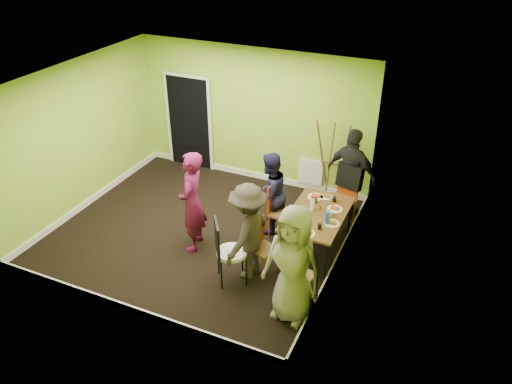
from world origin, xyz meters
TOP-DOWN VIEW (x-y plane):
  - ground at (0.00, 0.00)m, footprint 5.00×5.00m
  - room_walls at (-0.02, 0.04)m, footprint 5.04×4.54m
  - dining_table at (2.05, 0.27)m, footprint 0.90×1.50m
  - chair_left_far at (1.30, 0.46)m, footprint 0.46×0.45m
  - chair_left_near at (1.39, -0.54)m, footprint 0.47×0.47m
  - chair_back_end at (2.26, 1.38)m, footprint 0.60×0.66m
  - chair_front_end at (2.18, -1.05)m, footprint 0.47×0.47m
  - chair_bentwood at (1.04, -1.02)m, footprint 0.59×0.59m
  - easel at (1.77, 2.02)m, footprint 0.67×0.63m
  - plate_near_left at (1.86, 0.75)m, footprint 0.27×0.27m
  - plate_near_right at (1.80, -0.21)m, footprint 0.22×0.22m
  - plate_far_back at (2.03, 0.82)m, footprint 0.22×0.22m
  - plate_far_front at (2.09, -0.36)m, footprint 0.25×0.25m
  - plate_wall_back at (2.28, 0.50)m, footprint 0.26×0.26m
  - plate_wall_front at (2.36, 0.06)m, footprint 0.24×0.24m
  - thermos at (1.94, 0.33)m, footprint 0.08×0.08m
  - blue_bottle at (2.28, 0.03)m, footprint 0.07×0.07m
  - orange_bottle at (2.05, 0.42)m, footprint 0.03×0.03m
  - glass_mid at (1.92, 0.57)m, footprint 0.06×0.06m
  - glass_back at (2.20, 0.74)m, footprint 0.07×0.07m
  - glass_front at (2.22, -0.14)m, footprint 0.06×0.06m
  - cup_a at (1.89, 0.14)m, footprint 0.12×0.12m
  - cup_b at (2.26, 0.28)m, footprint 0.10×0.10m
  - person_standing at (0.12, -0.45)m, footprint 0.58×0.74m
  - person_left_far at (1.09, 0.52)m, footprint 0.80×0.90m
  - person_left_near at (1.27, -0.75)m, footprint 0.71×1.10m
  - person_back_end at (2.27, 1.59)m, footprint 1.11×0.74m
  - person_front_end at (2.22, -1.33)m, footprint 0.96×0.71m

SIDE VIEW (x-z plane):
  - ground at x=0.00m, z-range 0.00..0.00m
  - chair_left_near at x=1.39m, z-range 0.06..0.95m
  - chair_front_end at x=2.18m, z-range 0.06..1.00m
  - chair_left_far at x=1.30m, z-range 0.06..1.08m
  - chair_bentwood at x=1.04m, z-range 0.06..1.15m
  - dining_table at x=2.05m, z-range 0.32..1.07m
  - plate_near_left at x=1.86m, z-range 0.75..0.76m
  - plate_near_right at x=1.80m, z-range 0.75..0.76m
  - plate_far_back at x=2.03m, z-range 0.75..0.76m
  - plate_far_front at x=2.09m, z-range 0.75..0.76m
  - plate_wall_back at x=2.28m, z-range 0.75..0.76m
  - plate_wall_front at x=2.36m, z-range 0.75..0.76m
  - person_left_far at x=1.09m, z-range 0.00..1.52m
  - orange_bottle at x=2.05m, z-range 0.75..0.83m
  - glass_front at x=2.22m, z-range 0.75..0.83m
  - glass_back at x=2.20m, z-range 0.75..0.84m
  - glass_mid at x=1.92m, z-range 0.75..0.84m
  - cup_b at x=2.26m, z-range 0.75..0.84m
  - cup_a at x=1.89m, z-range 0.75..0.85m
  - chair_back_end at x=2.26m, z-range 0.23..1.37m
  - person_left_near at x=1.27m, z-range 0.00..1.62m
  - easel at x=1.77m, z-range -0.01..1.67m
  - blue_bottle at x=2.28m, z-range 0.75..0.97m
  - thermos at x=1.94m, z-range 0.75..0.99m
  - person_back_end at x=2.27m, z-range 0.00..1.75m
  - person_standing at x=0.12m, z-range 0.00..1.78m
  - person_front_end at x=2.22m, z-range 0.00..1.80m
  - room_walls at x=-0.02m, z-range -0.42..2.40m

